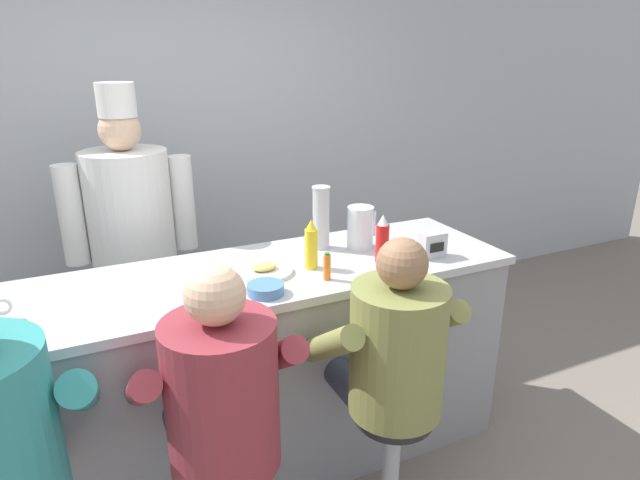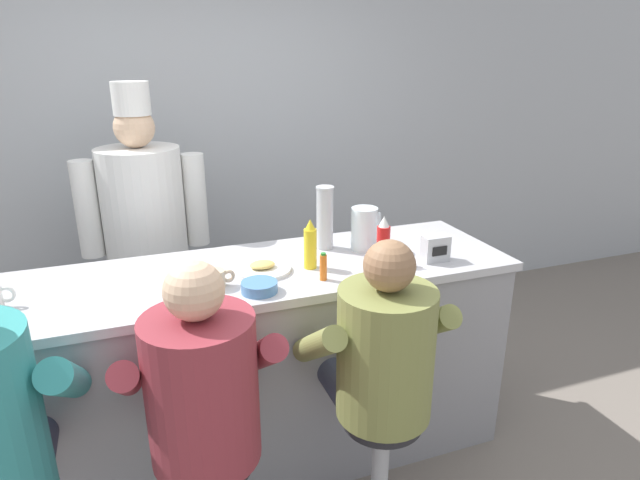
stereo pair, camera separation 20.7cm
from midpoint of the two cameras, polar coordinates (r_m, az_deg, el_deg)
The scene contains 14 objects.
wall_back at distance 3.89m, azimuth -11.64°, elevation 9.39°, with size 10.00×0.06×2.70m.
diner_counter at distance 2.73m, azimuth -5.00°, elevation -13.45°, with size 2.53×0.73×1.04m.
ketchup_bottle_red at distance 2.55m, azimuth 9.09°, elevation -0.21°, with size 0.06×0.06×0.24m.
mustard_bottle_yellow at distance 2.47m, azimuth 1.36°, elevation -0.61°, with size 0.06×0.06×0.24m.
hot_sauce_bottle_orange at distance 2.35m, azimuth 2.88°, elevation -2.94°, with size 0.03×0.03×0.13m.
water_pitcher_clear at distance 2.72m, azimuth 6.92°, elevation 1.18°, with size 0.15×0.13×0.22m.
breakfast_plate at distance 2.46m, azimuth -3.77°, elevation -3.10°, with size 0.26×0.26×0.05m.
cereal_bowl at distance 2.25m, azimuth -3.88°, elevation -5.06°, with size 0.15×0.15×0.05m.
coffee_mug_tan at distance 2.32m, azimuth -8.56°, elevation -4.14°, with size 0.13×0.09×0.08m.
cup_stack_steel at distance 2.71m, azimuth 2.71°, elevation 2.36°, with size 0.09×0.09×0.32m.
napkin_dispenser_chrome at distance 2.65m, azimuth 14.43°, elevation -0.92°, with size 0.13×0.08×0.13m.
diner_seated_maroon at distance 1.97m, azimuth -9.45°, elevation -16.15°, with size 0.58×0.58×1.38m.
diner_seated_olive at distance 2.18m, azimuth 9.33°, elevation -12.60°, with size 0.57×0.56×1.37m.
cook_in_whites_near at distance 3.24m, azimuth -16.36°, elevation 0.99°, with size 0.72×0.46×1.85m.
Camera 2 is at (-0.48, -1.90, 2.00)m, focal length 30.00 mm.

